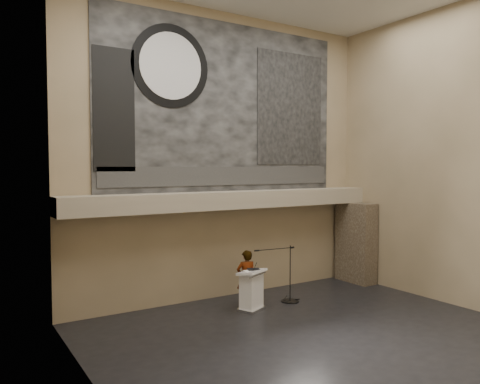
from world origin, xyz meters
TOP-DOWN VIEW (x-y plane):
  - floor at (0.00, 0.00)m, footprint 10.00×10.00m
  - wall_back at (0.00, 4.00)m, footprint 10.00×0.02m
  - wall_left at (-5.00, 0.00)m, footprint 0.02×8.00m
  - wall_right at (5.00, 0.00)m, footprint 0.02×8.00m
  - soffit at (0.00, 3.60)m, footprint 10.00×0.80m
  - sprinkler_left at (-1.60, 3.55)m, footprint 0.04×0.04m
  - sprinkler_right at (1.90, 3.55)m, footprint 0.04×0.04m
  - banner at (0.00, 3.97)m, footprint 8.00×0.05m
  - banner_text_strip at (0.00, 3.93)m, footprint 7.76×0.02m
  - banner_clock_rim at (-1.80, 3.93)m, footprint 2.30×0.02m
  - banner_clock_face at (-1.80, 3.91)m, footprint 1.84×0.02m
  - banner_building_print at (2.40, 3.93)m, footprint 2.60×0.02m
  - banner_brick_print at (-3.40, 3.93)m, footprint 1.10×0.02m
  - stone_pier at (4.65, 3.15)m, footprint 0.60×1.40m
  - lectern at (-0.17, 2.34)m, footprint 0.92×0.80m
  - binder at (-0.08, 2.37)m, footprint 0.39×0.36m
  - papers at (-0.29, 2.32)m, footprint 0.23×0.30m
  - speaker_person at (-0.04, 2.81)m, footprint 0.64×0.49m
  - mic_stand at (1.21, 2.45)m, footprint 1.42×0.52m

SIDE VIEW (x-z plane):
  - floor at x=0.00m, z-range 0.00..0.00m
  - mic_stand at x=1.21m, z-range -0.58..1.07m
  - lectern at x=-0.17m, z-range -0.02..1.12m
  - speaker_person at x=-0.04m, z-range 0.00..1.58m
  - papers at x=-0.29m, z-range 1.10..1.10m
  - binder at x=-0.08m, z-range 1.10..1.14m
  - stone_pier at x=4.65m, z-range 0.00..2.70m
  - sprinkler_left at x=-1.60m, z-range 2.64..2.70m
  - sprinkler_right at x=1.90m, z-range 2.64..2.70m
  - soffit at x=0.00m, z-range 2.70..3.20m
  - banner_text_strip at x=0.00m, z-range 3.38..3.93m
  - wall_back at x=0.00m, z-range 0.00..8.50m
  - wall_left at x=-5.00m, z-range 0.00..8.50m
  - wall_right at x=5.00m, z-range 0.00..8.50m
  - banner_brick_print at x=-3.40m, z-range 3.80..7.00m
  - banner at x=0.00m, z-range 3.20..8.20m
  - banner_building_print at x=2.40m, z-range 4.00..7.60m
  - banner_clock_rim at x=-1.80m, z-range 5.55..7.85m
  - banner_clock_face at x=-1.80m, z-range 5.78..7.62m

